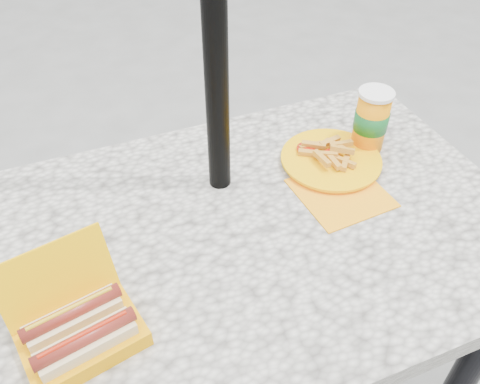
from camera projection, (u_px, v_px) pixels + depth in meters
name	position (u px, v px, depth m)	size (l,w,h in m)	color
picnic_table	(246.00, 260.00, 1.16)	(1.20, 0.80, 0.75)	beige
umbrella_pole	(215.00, 42.00, 0.96)	(0.05, 0.05, 2.20)	black
hotdog_box	(80.00, 331.00, 0.85)	(0.23, 0.21, 0.16)	#FFB300
fries_plate	(331.00, 161.00, 1.23)	(0.26, 0.33, 0.05)	#FF9B0F
soda_cup	(371.00, 120.00, 1.24)	(0.09, 0.09, 0.16)	orange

